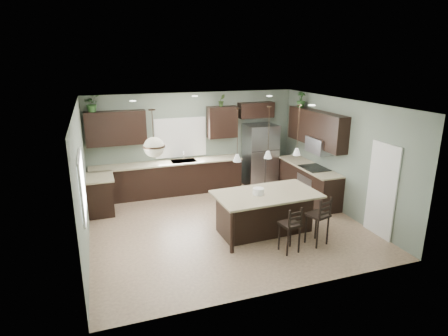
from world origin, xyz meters
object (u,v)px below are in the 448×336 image
Objects in this scene: serving_dish at (258,191)px; plant_back_left at (92,103)px; kitchen_island at (266,213)px; refrigerator at (260,155)px; bar_stool_right at (317,220)px; bar_stool_center at (290,229)px.

plant_back_left reaches higher than serving_dish.
serving_dish reaches higher than kitchen_island.
bar_stool_right is at bearing -96.54° from refrigerator.
plant_back_left is (-3.19, 3.23, 1.62)m from serving_dish.
bar_stool_center is at bearing -73.11° from serving_dish.
plant_back_left is at bearing 177.24° from refrigerator.
serving_dish is 1.35m from bar_stool_right.
bar_stool_right reaches higher than kitchen_island.
bar_stool_center is 2.21× the size of plant_back_left.
serving_dish reaches higher than bar_stool_right.
refrigerator reaches higher than kitchen_island.
bar_stool_center is 0.70m from bar_stool_right.
refrigerator is at bearing -2.76° from plant_back_left.
bar_stool_right reaches higher than bar_stool_center.
bar_stool_center is at bearing -50.11° from plant_back_left.
refrigerator is 3.27m from kitchen_island.
serving_dish is at bearing 123.88° from bar_stool_right.
serving_dish is 0.23× the size of bar_stool_right.
serving_dish is (-1.41, -3.01, 0.07)m from refrigerator.
refrigerator is 1.90× the size of bar_stool_center.
plant_back_left is at bearing 121.46° from bar_stool_center.
plant_back_left reaches higher than kitchen_island.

